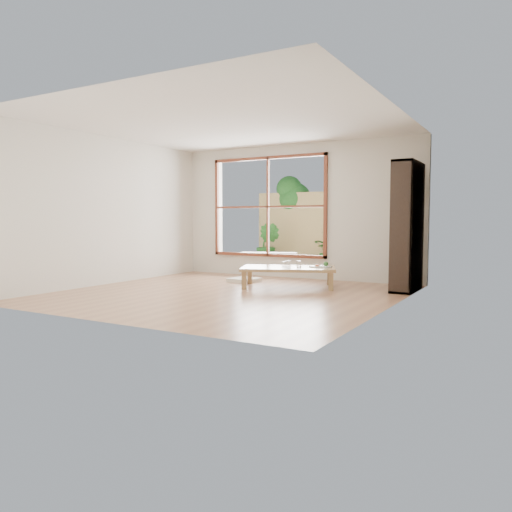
{
  "coord_description": "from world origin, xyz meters",
  "views": [
    {
      "loc": [
        4.17,
        -6.42,
        1.14
      ],
      "look_at": [
        0.15,
        0.62,
        0.55
      ],
      "focal_mm": 35.0,
      "sensor_mm": 36.0,
      "label": 1
    }
  ],
  "objects_px": {
    "bookshelf": "(407,227)",
    "garden_bench": "(269,255)",
    "low_table": "(288,269)",
    "food_tray": "(322,266)"
  },
  "relations": [
    {
      "from": "low_table",
      "to": "bookshelf",
      "type": "height_order",
      "value": "bookshelf"
    },
    {
      "from": "bookshelf",
      "to": "garden_bench",
      "type": "relative_size",
      "value": 1.6
    },
    {
      "from": "bookshelf",
      "to": "garden_bench",
      "type": "xyz_separation_m",
      "value": [
        -3.4,
        1.65,
        -0.67
      ]
    },
    {
      "from": "low_table",
      "to": "bookshelf",
      "type": "relative_size",
      "value": 0.87
    },
    {
      "from": "food_tray",
      "to": "garden_bench",
      "type": "bearing_deg",
      "value": 143.66
    },
    {
      "from": "food_tray",
      "to": "garden_bench",
      "type": "height_order",
      "value": "food_tray"
    },
    {
      "from": "low_table",
      "to": "food_tray",
      "type": "distance_m",
      "value": 0.56
    },
    {
      "from": "bookshelf",
      "to": "low_table",
      "type": "bearing_deg",
      "value": -163.53
    },
    {
      "from": "food_tray",
      "to": "garden_bench",
      "type": "xyz_separation_m",
      "value": [
        -2.07,
        1.96,
        -0.01
      ]
    },
    {
      "from": "low_table",
      "to": "food_tray",
      "type": "height_order",
      "value": "food_tray"
    }
  ]
}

